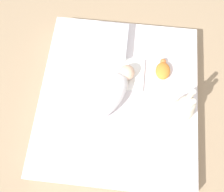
# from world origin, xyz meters

# --- Properties ---
(ground_plane) EXTENTS (12.00, 12.00, 0.00)m
(ground_plane) POSITION_xyz_m (0.00, 0.00, 0.00)
(ground_plane) COLOR #9E8466
(bed_mattress) EXTENTS (1.23, 1.10, 0.14)m
(bed_mattress) POSITION_xyz_m (0.00, 0.00, 0.07)
(bed_mattress) COLOR white
(bed_mattress) RESTS_ON ground_plane
(burp_cloth) EXTENTS (0.25, 0.20, 0.02)m
(burp_cloth) POSITION_xyz_m (0.17, -0.07, 0.15)
(burp_cloth) COLOR white
(burp_cloth) RESTS_ON bed_mattress
(swaddled_baby) EXTENTS (0.48, 0.39, 0.16)m
(swaddled_baby) POSITION_xyz_m (-0.03, 0.08, 0.22)
(swaddled_baby) COLOR white
(swaddled_baby) RESTS_ON bed_mattress
(pillow) EXTENTS (0.29, 0.28, 0.08)m
(pillow) POSITION_xyz_m (0.40, 0.12, 0.18)
(pillow) COLOR white
(pillow) RESTS_ON bed_mattress
(bunny_plush) EXTENTS (0.15, 0.15, 0.32)m
(bunny_plush) POSITION_xyz_m (-0.08, -0.43, 0.25)
(bunny_plush) COLOR beige
(bunny_plush) RESTS_ON bed_mattress
(turtle_plush) EXTENTS (0.17, 0.10, 0.07)m
(turtle_plush) POSITION_xyz_m (0.22, -0.29, 0.17)
(turtle_plush) COLOR orange
(turtle_plush) RESTS_ON bed_mattress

